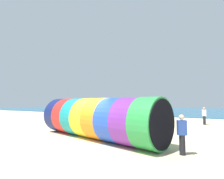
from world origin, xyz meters
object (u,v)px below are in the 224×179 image
Objects in this scene: kite_handler at (182,134)px; bystander_mid_beach at (90,111)px; giant_inflatable_tube at (96,118)px; bystander_near_water at (204,116)px.

bystander_mid_beach reaches higher than kite_handler.
giant_inflatable_tube is at bearing -51.67° from bystander_mid_beach.
kite_handler is at bearing -41.11° from bystander_mid_beach.
kite_handler is 0.94× the size of bystander_mid_beach.
giant_inflatable_tube reaches higher than kite_handler.
bystander_mid_beach is at bearing 138.89° from kite_handler.
bystander_near_water is (0.51, 11.31, 0.02)m from kite_handler.
bystander_near_water is at bearing -2.36° from bystander_mid_beach.
bystander_near_water is at bearing 87.40° from kite_handler.
kite_handler is at bearing -92.60° from bystander_near_water.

